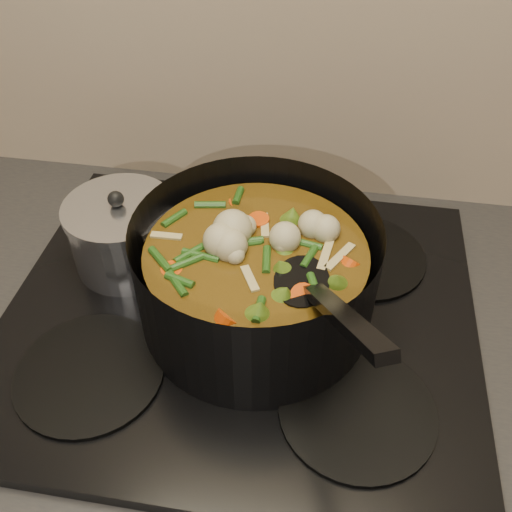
# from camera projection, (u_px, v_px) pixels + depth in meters

# --- Properties ---
(counter) EXTENTS (2.64, 0.64, 0.91)m
(counter) POSITION_uv_depth(u_px,v_px,m) (245.00, 475.00, 1.09)
(counter) COLOR brown
(counter) RESTS_ON ground
(stovetop) EXTENTS (0.62, 0.54, 0.03)m
(stovetop) POSITION_uv_depth(u_px,v_px,m) (240.00, 314.00, 0.77)
(stovetop) COLOR black
(stovetop) RESTS_ON counter
(stockpot) EXTENTS (0.35, 0.40, 0.22)m
(stockpot) POSITION_uv_depth(u_px,v_px,m) (256.00, 276.00, 0.71)
(stockpot) COLOR black
(stockpot) RESTS_ON stovetop
(saucepan) EXTENTS (0.15, 0.15, 0.12)m
(saucepan) POSITION_uv_depth(u_px,v_px,m) (123.00, 234.00, 0.80)
(saucepan) COLOR silver
(saucepan) RESTS_ON stovetop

